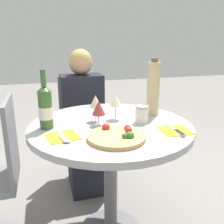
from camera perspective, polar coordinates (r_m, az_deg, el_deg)
name	(u,v)px	position (r m, az deg, el deg)	size (l,w,h in m)	color
dining_table	(111,145)	(1.49, -0.33, -7.64)	(0.94, 0.94, 0.77)	slate
chair_behind_diner	(82,130)	(2.29, -6.89, -4.13)	(0.37, 0.37, 0.92)	slate
seated_diner	(84,126)	(2.13, -6.35, -3.31)	(0.35, 0.46, 1.16)	black
pizza_large	(117,136)	(1.24, 1.18, -5.53)	(0.29, 0.29, 0.05)	tan
wine_bottle	(45,107)	(1.39, -14.98, 1.01)	(0.07, 0.07, 0.32)	#38602D
tall_carafe	(153,88)	(1.61, 9.43, 5.35)	(0.08, 0.08, 0.36)	tan
sugar_shaker	(142,114)	(1.47, 6.83, -0.50)	(0.08, 0.08, 0.10)	silver
wine_glass_front_left	(99,108)	(1.39, -3.03, 0.83)	(0.08, 0.08, 0.14)	silver
wine_glass_back_right	(116,101)	(1.50, 0.82, 2.54)	(0.08, 0.08, 0.15)	silver
wine_glass_back_left	(96,102)	(1.47, -3.79, 2.34)	(0.07, 0.07, 0.16)	silver
place_setting_left	(63,137)	(1.28, -11.20, -5.52)	(0.18, 0.19, 0.01)	yellow
place_setting_right	(176,130)	(1.38, 14.33, -4.11)	(0.16, 0.19, 0.01)	yellow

